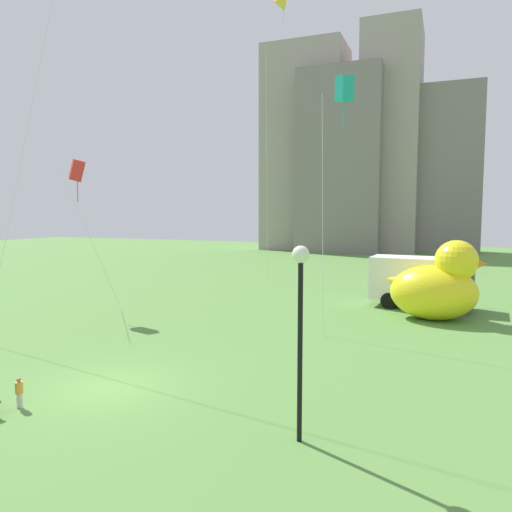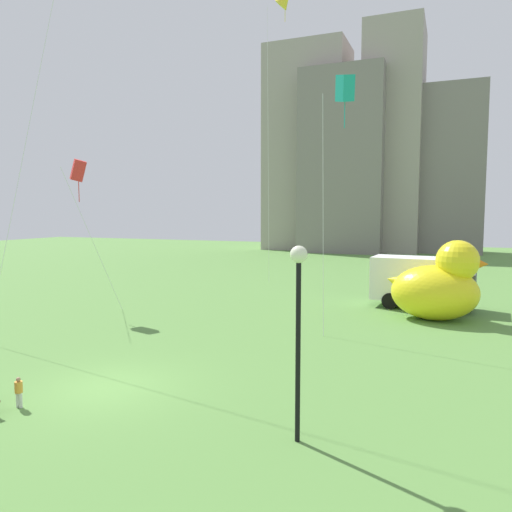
{
  "view_description": "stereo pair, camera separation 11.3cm",
  "coord_description": "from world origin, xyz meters",
  "px_view_note": "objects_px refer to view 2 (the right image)",
  "views": [
    {
      "loc": [
        9.53,
        -11.6,
        5.37
      ],
      "look_at": [
        2.73,
        5.47,
        3.69
      ],
      "focal_mm": 33.73,
      "sensor_mm": 36.0,
      "label": 1
    },
    {
      "loc": [
        9.63,
        -11.56,
        5.37
      ],
      "look_at": [
        2.73,
        5.47,
        3.69
      ],
      "focal_mm": 33.73,
      "sensor_mm": 36.0,
      "label": 2
    }
  ],
  "objects_px": {
    "lamppost": "(298,302)",
    "kite_teal": "(345,90)",
    "giant_inflatable_duck": "(438,286)",
    "kite_red": "(78,171)",
    "person_child": "(19,391)",
    "box_truck": "(420,283)",
    "kite_yellow": "(285,0)"
  },
  "relations": [
    {
      "from": "kite_teal",
      "to": "kite_red",
      "type": "relative_size",
      "value": 1.37
    },
    {
      "from": "person_child",
      "to": "box_truck",
      "type": "distance_m",
      "value": 21.04
    },
    {
      "from": "person_child",
      "to": "kite_teal",
      "type": "distance_m",
      "value": 16.84
    },
    {
      "from": "lamppost",
      "to": "kite_teal",
      "type": "xyz_separation_m",
      "value": [
        -1.27,
        10.76,
        7.34
      ]
    },
    {
      "from": "giant_inflatable_duck",
      "to": "kite_red",
      "type": "distance_m",
      "value": 19.77
    },
    {
      "from": "box_truck",
      "to": "kite_teal",
      "type": "distance_m",
      "value": 11.97
    },
    {
      "from": "box_truck",
      "to": "kite_teal",
      "type": "relative_size",
      "value": 0.49
    },
    {
      "from": "lamppost",
      "to": "kite_red",
      "type": "distance_m",
      "value": 19.17
    },
    {
      "from": "giant_inflatable_duck",
      "to": "kite_yellow",
      "type": "distance_m",
      "value": 25.5
    },
    {
      "from": "lamppost",
      "to": "box_truck",
      "type": "height_order",
      "value": "lamppost"
    },
    {
      "from": "person_child",
      "to": "box_truck",
      "type": "relative_size",
      "value": 0.15
    },
    {
      "from": "giant_inflatable_duck",
      "to": "kite_red",
      "type": "xyz_separation_m",
      "value": [
        -18.3,
        -4.6,
        5.88
      ]
    },
    {
      "from": "kite_yellow",
      "to": "box_truck",
      "type": "bearing_deg",
      "value": -36.53
    },
    {
      "from": "person_child",
      "to": "giant_inflatable_duck",
      "type": "relative_size",
      "value": 0.18
    },
    {
      "from": "kite_teal",
      "to": "kite_red",
      "type": "height_order",
      "value": "kite_teal"
    },
    {
      "from": "giant_inflatable_duck",
      "to": "lamppost",
      "type": "distance_m",
      "value": 15.23
    },
    {
      "from": "person_child",
      "to": "giant_inflatable_duck",
      "type": "bearing_deg",
      "value": 56.79
    },
    {
      "from": "lamppost",
      "to": "kite_red",
      "type": "relative_size",
      "value": 0.56
    },
    {
      "from": "lamppost",
      "to": "kite_red",
      "type": "height_order",
      "value": "kite_red"
    },
    {
      "from": "kite_yellow",
      "to": "kite_teal",
      "type": "distance_m",
      "value": 20.14
    },
    {
      "from": "person_child",
      "to": "kite_teal",
      "type": "height_order",
      "value": "kite_teal"
    },
    {
      "from": "lamppost",
      "to": "box_truck",
      "type": "relative_size",
      "value": 0.82
    },
    {
      "from": "box_truck",
      "to": "kite_red",
      "type": "height_order",
      "value": "kite_red"
    },
    {
      "from": "giant_inflatable_duck",
      "to": "kite_yellow",
      "type": "height_order",
      "value": "kite_yellow"
    },
    {
      "from": "box_truck",
      "to": "kite_teal",
      "type": "bearing_deg",
      "value": -112.67
    },
    {
      "from": "person_child",
      "to": "lamppost",
      "type": "bearing_deg",
      "value": 7.38
    },
    {
      "from": "lamppost",
      "to": "kite_teal",
      "type": "distance_m",
      "value": 13.09
    },
    {
      "from": "kite_yellow",
      "to": "kite_teal",
      "type": "bearing_deg",
      "value": -62.44
    },
    {
      "from": "lamppost",
      "to": "kite_teal",
      "type": "height_order",
      "value": "kite_teal"
    },
    {
      "from": "person_child",
      "to": "kite_teal",
      "type": "bearing_deg",
      "value": 61.32
    },
    {
      "from": "person_child",
      "to": "kite_teal",
      "type": "xyz_separation_m",
      "value": [
        6.44,
        11.76,
        10.18
      ]
    },
    {
      "from": "lamppost",
      "to": "person_child",
      "type": "bearing_deg",
      "value": -172.62
    }
  ]
}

